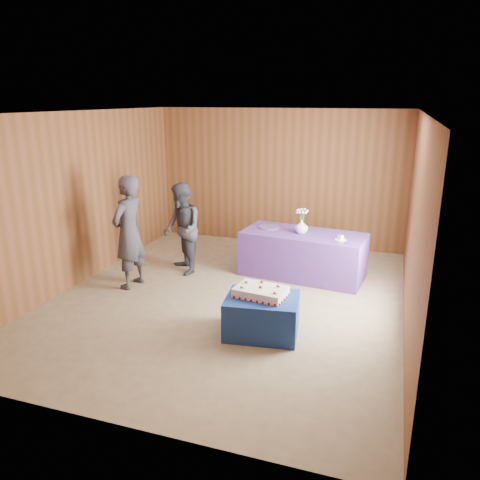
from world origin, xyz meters
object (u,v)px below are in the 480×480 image
at_px(vase, 301,226).
at_px(guest_left, 129,232).
at_px(sheet_cake, 261,292).
at_px(guest_right, 182,229).
at_px(cake_table, 262,316).
at_px(serving_table, 303,254).

distance_m(vase, guest_left, 2.77).
xyz_separation_m(sheet_cake, guest_right, (-1.86, 1.65, 0.22)).
bearing_deg(guest_left, cake_table, 76.50).
xyz_separation_m(serving_table, guest_right, (-1.98, -0.49, 0.40)).
bearing_deg(sheet_cake, cake_table, -43.93).
distance_m(cake_table, serving_table, 2.19).
xyz_separation_m(sheet_cake, vase, (0.08, 2.13, 0.30)).
xyz_separation_m(vase, guest_left, (-2.45, -1.30, 0.03)).
relative_size(serving_table, vase, 8.92).
relative_size(sheet_cake, guest_right, 0.45).
distance_m(serving_table, vase, 0.49).
bearing_deg(cake_table, vase, 81.01).
height_order(serving_table, guest_right, guest_right).
xyz_separation_m(sheet_cake, guest_left, (-2.37, 0.83, 0.33)).
bearing_deg(sheet_cake, vase, 95.09).
xyz_separation_m(serving_table, vase, (-0.04, -0.02, 0.49)).
height_order(sheet_cake, guest_left, guest_left).
height_order(serving_table, sheet_cake, serving_table).
xyz_separation_m(serving_table, guest_left, (-2.49, -1.31, 0.51)).
bearing_deg(vase, guest_right, -166.34).
distance_m(cake_table, guest_left, 2.63).
distance_m(cake_table, sheet_cake, 0.31).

